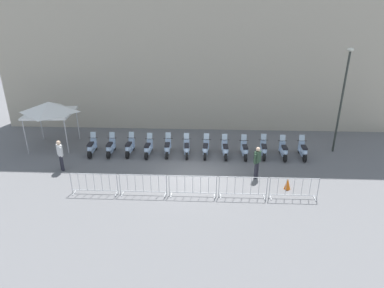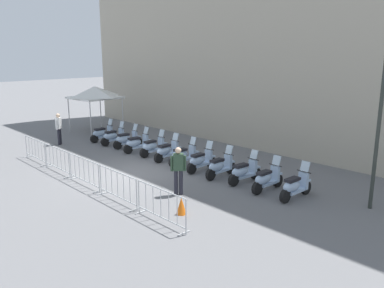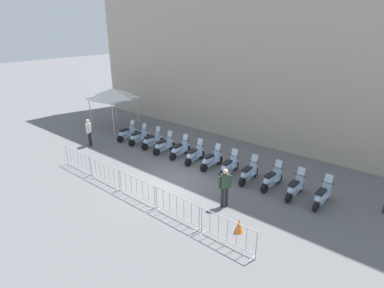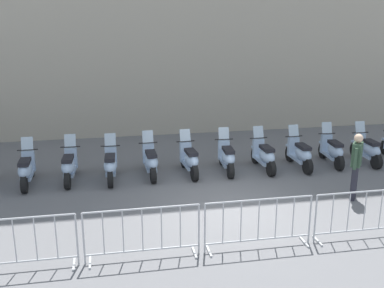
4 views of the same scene
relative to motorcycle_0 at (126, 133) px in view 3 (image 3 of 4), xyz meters
name	(u,v)px [view 3 (image 3 of 4)]	position (x,y,z in m)	size (l,w,h in m)	color
ground_plane	(170,182)	(6.03, -2.95, -0.45)	(120.00, 120.00, 0.00)	slate
building_facade	(266,10)	(6.75, 5.41, 7.49)	(28.00, 2.40, 15.88)	#B2A893
motorcycle_0	(126,133)	(0.00, 0.00, 0.00)	(0.56, 1.72, 1.24)	black
motorcycle_1	(138,137)	(1.13, -0.08, 0.00)	(0.56, 1.73, 1.24)	black
motorcycle_2	(151,141)	(2.27, -0.09, 0.00)	(0.61, 1.72, 1.24)	black
motorcycle_3	(163,146)	(3.40, -0.30, 0.00)	(0.61, 1.72, 1.24)	black
motorcycle_4	(179,150)	(4.55, -0.27, 0.00)	(0.56, 1.73, 1.24)	black
motorcycle_5	(194,155)	(5.68, -0.42, 0.00)	(0.56, 1.72, 1.24)	black
motorcycle_6	(211,160)	(6.81, -0.51, 0.00)	(0.62, 1.72, 1.24)	black
motorcycle_7	(229,167)	(7.95, -0.66, 0.00)	(0.56, 1.72, 1.24)	black
motorcycle_8	(248,173)	(9.08, -0.78, 0.00)	(0.56, 1.73, 1.24)	black
motorcycle_9	(271,179)	(10.22, -0.74, 0.00)	(0.63, 1.72, 1.24)	black
motorcycle_10	(295,188)	(11.35, -0.93, 0.00)	(0.56, 1.73, 1.24)	black
motorcycle_11	(322,196)	(12.49, -0.97, 0.00)	(0.58, 1.72, 1.24)	black
barrier_segment_0	(78,160)	(1.24, -4.60, 0.07)	(2.23, 0.61, 1.07)	#B2B5B7
barrier_segment_1	(105,173)	(3.55, -4.80, 0.07)	(2.23, 0.61, 1.07)	#B2B5B7
barrier_segment_2	(137,189)	(5.86, -4.99, 0.07)	(2.23, 0.61, 1.07)	#B2B5B7
barrier_segment_3	(177,208)	(8.17, -5.19, 0.07)	(2.23, 0.61, 1.07)	#B2B5B7
barrier_segment_4	(227,232)	(10.48, -5.39, 0.07)	(2.23, 0.61, 1.07)	#B2B5B7
officer_near_row_end	(225,186)	(9.22, -3.33, 0.53)	(0.41, 0.43, 1.73)	#23232D
officer_mid_plaza	(89,131)	(-1.12, -2.04, 0.53)	(0.39, 0.46, 1.73)	#23232D
canopy_tent	(113,94)	(-2.69, 1.46, 2.06)	(2.67, 2.67, 2.91)	silver
traffic_cone	(239,226)	(10.49, -4.52, -0.18)	(0.32, 0.32, 0.55)	orange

